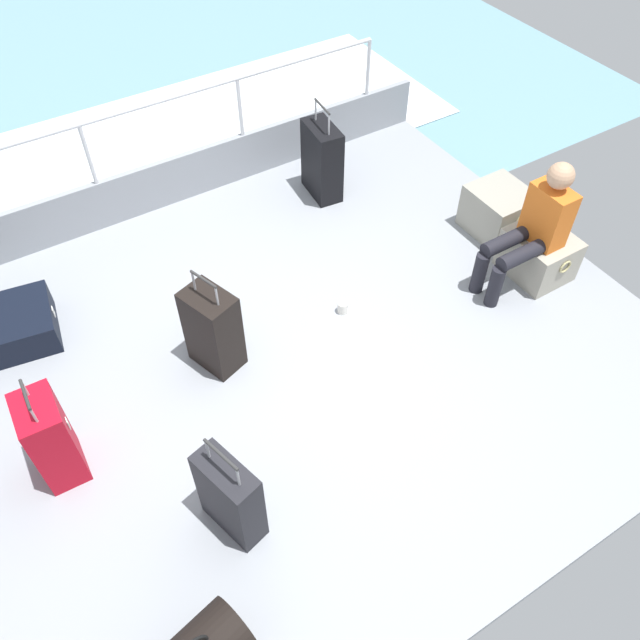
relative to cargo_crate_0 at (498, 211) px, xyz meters
name	(u,v)px	position (x,y,z in m)	size (l,w,h in m)	color
ground_plane	(299,355)	(0.30, -2.19, -0.23)	(4.40, 5.20, 0.06)	gray
gunwale_port	(177,179)	(-1.87, -2.19, 0.02)	(0.06, 5.20, 0.45)	gray
railing_port	(166,124)	(-1.87, -2.19, 0.58)	(0.04, 4.20, 1.02)	silver
sea_wake	(133,155)	(-3.30, -2.19, -0.54)	(12.00, 12.00, 0.01)	#6B99A8
cargo_crate_0	(498,211)	(0.00, 0.00, 0.00)	(0.54, 0.47, 0.40)	gray
cargo_crate_1	(538,254)	(0.58, -0.09, -0.01)	(0.55, 0.44, 0.38)	#9E9989
passenger_seated	(533,226)	(0.58, -0.27, 0.36)	(0.34, 0.66, 1.08)	orange
suitcase_0	(51,439)	(0.32, -3.96, 0.13)	(0.36, 0.26, 0.81)	#B70C1E
suitcase_1	(322,161)	(-1.26, -1.02, 0.15)	(0.45, 0.27, 0.90)	black
suitcase_2	(230,497)	(1.23, -3.20, 0.11)	(0.44, 0.28, 0.80)	black
suitcase_3	(6,329)	(-0.96, -3.99, -0.08)	(0.66, 0.79, 0.25)	black
suitcase_4	(213,330)	(0.04, -2.73, 0.13)	(0.43, 0.35, 0.84)	black
paper_cup	(343,307)	(0.13, -1.69, -0.15)	(0.08, 0.08, 0.10)	white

